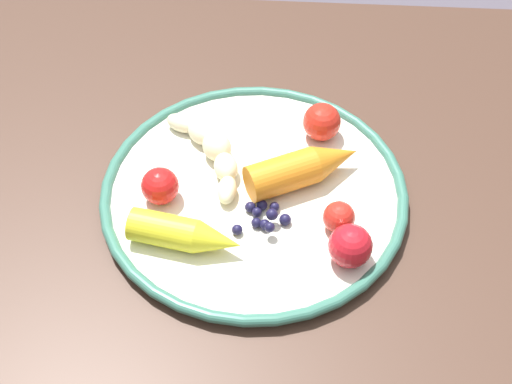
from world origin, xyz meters
TOP-DOWN VIEW (x-y plane):
  - dining_table at (0.00, 0.00)m, footprint 0.94×0.73m
  - plate at (0.03, -0.01)m, footprint 0.32×0.32m
  - banana at (0.08, -0.06)m, footprint 0.09×0.13m
  - carrot_orange at (-0.02, -0.03)m, footprint 0.13×0.09m
  - carrot_yellow at (0.10, 0.06)m, footprint 0.12×0.05m
  - blueberry_pile at (0.02, 0.02)m, footprint 0.06×0.05m
  - tomato_near at (-0.03, -0.10)m, footprint 0.04×0.04m
  - tomato_mid at (-0.05, 0.03)m, footprint 0.03×0.03m
  - tomato_far at (0.13, 0.00)m, footprint 0.04×0.04m
  - tomato_extra at (-0.06, 0.06)m, footprint 0.04×0.04m

SIDE VIEW (x-z plane):
  - dining_table at x=0.00m, z-range 0.25..0.95m
  - plate at x=0.03m, z-range 0.70..0.72m
  - blueberry_pile at x=0.02m, z-range 0.71..0.73m
  - banana at x=0.08m, z-range 0.71..0.74m
  - tomato_mid at x=-0.05m, z-range 0.71..0.75m
  - carrot_yellow at x=0.10m, z-range 0.71..0.75m
  - tomato_far at x=0.13m, z-range 0.71..0.75m
  - carrot_orange at x=-0.02m, z-range 0.71..0.75m
  - tomato_near at x=-0.03m, z-range 0.71..0.76m
  - tomato_extra at x=-0.06m, z-range 0.71..0.76m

